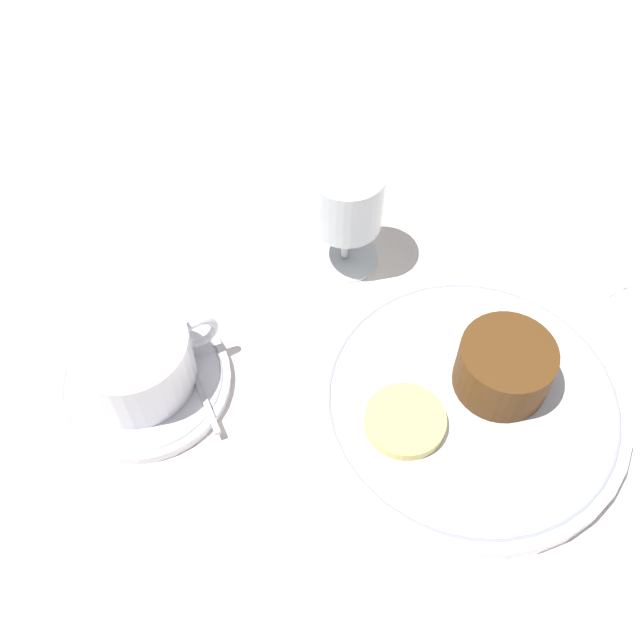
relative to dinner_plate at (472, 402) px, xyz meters
The scene contains 9 objects.
ground_plane 0.04m from the dinner_plate, 154.97° to the left, with size 3.00×3.00×0.00m, color white.
dinner_plate is the anchor object (origin of this frame).
saucer 0.28m from the dinner_plate, 148.79° to the left, with size 0.15×0.15×0.01m.
coffee_cup 0.28m from the dinner_plate, 148.50° to the left, with size 0.13×0.10×0.06m.
spoon 0.24m from the dinner_plate, 144.21° to the left, with size 0.02×0.12×0.00m.
wine_glass 0.20m from the dinner_plate, 95.21° to the left, with size 0.07×0.07×0.11m.
fork 0.19m from the dinner_plate, ahead, with size 0.02×0.18×0.01m.
dessert_cake 0.04m from the dinner_plate, ahead, with size 0.08×0.08×0.05m.
pineapple_slice 0.06m from the dinner_plate, behind, with size 0.07×0.07×0.01m.
Camera 1 is at (-0.21, -0.23, 0.56)m, focal length 42.00 mm.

